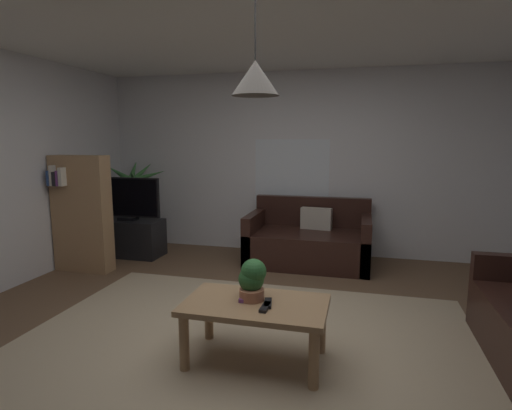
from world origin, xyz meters
TOP-DOWN VIEW (x-y plane):
  - floor at (0.00, 0.00)m, footprint 5.55×5.46m
  - rug at (0.00, -0.20)m, footprint 3.61×3.00m
  - wall_back at (0.00, 2.76)m, footprint 5.67×0.06m
  - ceiling at (0.00, 0.00)m, footprint 5.55×5.46m
  - window_pane at (-0.11, 2.73)m, footprint 1.03×0.01m
  - couch_under_window at (0.21, 2.22)m, footprint 1.53×0.90m
  - coffee_table at (0.14, -0.27)m, footprint 1.01×0.60m
  - book_on_table_0 at (0.09, -0.26)m, footprint 0.13×0.11m
  - remote_on_table_0 at (0.24, -0.36)m, footprint 0.06×0.16m
  - remote_on_table_1 at (0.24, -0.29)m, footprint 0.08×0.17m
  - potted_plant_on_table at (0.10, -0.21)m, footprint 0.20×0.21m
  - tv_stand at (-2.22, 1.98)m, footprint 0.90×0.44m
  - tv at (-2.22, 1.96)m, footprint 0.94×0.16m
  - potted_palm_corner at (-2.40, 2.42)m, footprint 0.91×0.78m
  - bookshelf_corner at (-2.41, 1.25)m, footprint 0.70×0.31m
  - pendant_lamp at (0.14, -0.27)m, footprint 0.32×0.32m

SIDE VIEW (x-z plane):
  - floor at x=0.00m, z-range -0.02..0.00m
  - rug at x=0.00m, z-range 0.00..0.01m
  - tv_stand at x=-2.22m, z-range 0.00..0.50m
  - couch_under_window at x=0.21m, z-range -0.14..0.68m
  - coffee_table at x=0.14m, z-range 0.15..0.59m
  - remote_on_table_0 at x=0.24m, z-range 0.45..0.47m
  - remote_on_table_1 at x=0.24m, z-range 0.45..0.47m
  - book_on_table_0 at x=0.09m, z-range 0.45..0.47m
  - potted_palm_corner at x=-2.40m, z-range -0.07..1.25m
  - potted_plant_on_table at x=0.10m, z-range 0.45..0.74m
  - bookshelf_corner at x=-2.41m, z-range 0.01..1.41m
  - tv at x=-2.22m, z-range 0.51..1.09m
  - window_pane at x=-0.11m, z-range 0.65..1.58m
  - wall_back at x=0.00m, z-range 0.00..2.50m
  - pendant_lamp at x=0.14m, z-range 1.67..2.30m
  - ceiling at x=0.00m, z-range 2.50..2.52m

